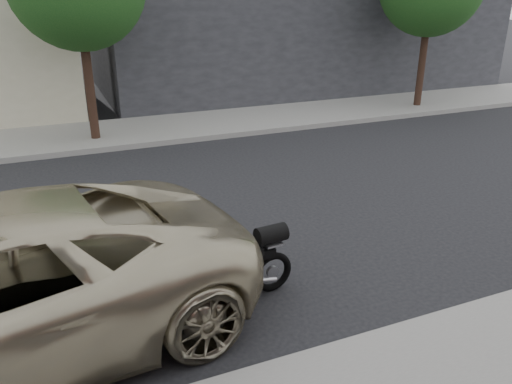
# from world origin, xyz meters

# --- Properties ---
(ground) EXTENTS (120.00, 120.00, 0.00)m
(ground) POSITION_xyz_m (0.00, 0.00, 0.00)
(ground) COLOR black
(ground) RESTS_ON ground
(far_sidewalk) EXTENTS (44.00, 3.00, 0.15)m
(far_sidewalk) POSITION_xyz_m (0.00, -6.50, 0.07)
(far_sidewalk) COLOR gray
(far_sidewalk) RESTS_ON ground
(far_building_dark) EXTENTS (16.00, 11.00, 7.00)m
(far_building_dark) POSITION_xyz_m (-7.00, -13.50, 3.50)
(far_building_dark) COLOR #2A292E
(far_building_dark) RESTS_ON ground
(motorcycle) EXTENTS (1.93, 0.74, 1.22)m
(motorcycle) POSITION_xyz_m (1.08, 2.57, 0.53)
(motorcycle) COLOR black
(motorcycle) RESTS_ON ground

